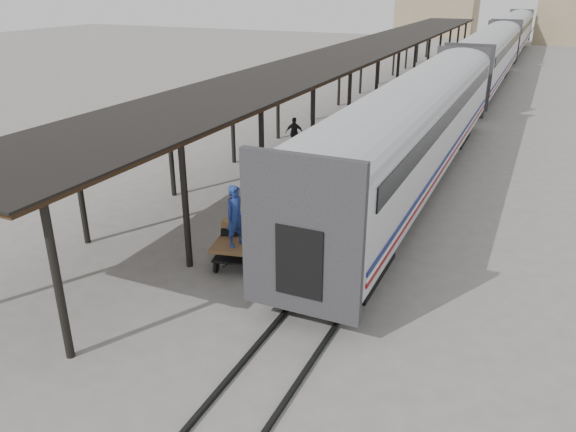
# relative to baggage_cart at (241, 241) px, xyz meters

# --- Properties ---
(ground) EXTENTS (160.00, 160.00, 0.00)m
(ground) POSITION_rel_baggage_cart_xyz_m (0.10, 0.98, -0.65)
(ground) COLOR slate
(ground) RESTS_ON ground
(train) EXTENTS (3.45, 76.01, 4.01)m
(train) POSITION_rel_baggage_cart_xyz_m (3.29, 34.78, 2.04)
(train) COLOR silver
(train) RESTS_ON ground
(canopy) EXTENTS (4.90, 64.30, 4.15)m
(canopy) POSITION_rel_baggage_cart_xyz_m (-3.30, 24.98, 3.36)
(canopy) COLOR #422B19
(canopy) RESTS_ON ground
(rails) EXTENTS (1.54, 150.00, 0.12)m
(rails) POSITION_rel_baggage_cart_xyz_m (3.30, 34.98, -0.59)
(rails) COLOR black
(rails) RESTS_ON ground
(building_left) EXTENTS (12.00, 8.00, 6.00)m
(building_left) POSITION_rel_baggage_cart_xyz_m (-9.90, 82.98, 2.35)
(building_left) COLOR tan
(building_left) RESTS_ON ground
(baggage_cart) EXTENTS (1.74, 2.61, 0.86)m
(baggage_cart) POSITION_rel_baggage_cart_xyz_m (0.00, 0.00, 0.00)
(baggage_cart) COLOR brown
(baggage_cart) RESTS_ON ground
(suitcase_stack) EXTENTS (1.21, 1.24, 0.46)m
(suitcase_stack) POSITION_rel_baggage_cart_xyz_m (-0.17, 0.30, 0.39)
(suitcase_stack) COLOR #353538
(suitcase_stack) RESTS_ON baggage_cart
(luggage_tug) EXTENTS (1.19, 1.62, 1.30)m
(luggage_tug) POSITION_rel_baggage_cart_xyz_m (-1.14, 17.88, -0.05)
(luggage_tug) COLOR maroon
(luggage_tug) RESTS_ON ground
(porter) EXTENTS (0.68, 0.81, 1.89)m
(porter) POSITION_rel_baggage_cart_xyz_m (0.25, -0.65, 1.15)
(porter) COLOR navy
(porter) RESTS_ON baggage_cart
(pedestrian) EXTENTS (1.04, 0.63, 1.66)m
(pedestrian) POSITION_rel_baggage_cart_xyz_m (-3.66, 12.43, 0.18)
(pedestrian) COLOR black
(pedestrian) RESTS_ON ground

